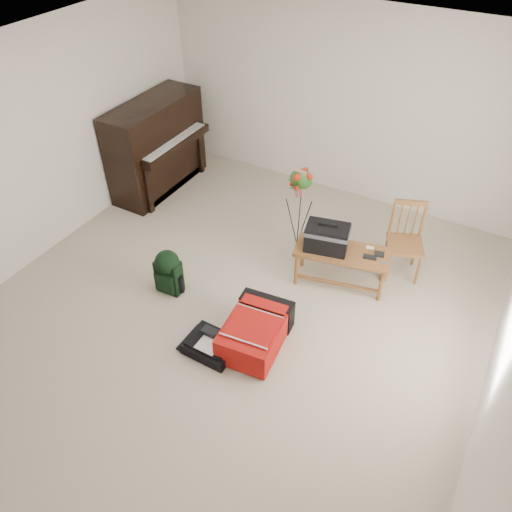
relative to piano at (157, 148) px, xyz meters
The scene contains 11 objects.
floor 2.77m from the piano, 36.20° to the right, with size 5.00×5.50×0.01m, color beige.
ceiling 3.31m from the piano, 36.20° to the right, with size 5.00×5.50×0.01m, color white.
wall_back 2.55m from the piano, 27.74° to the left, with size 5.00×0.04×2.50m, color silver.
wall_left 1.76m from the piano, 101.09° to the right, with size 0.04×5.50×2.50m, color silver.
piano is the anchor object (origin of this frame).
bench 2.94m from the piano, 12.90° to the right, with size 1.09×0.63×0.79m.
dining_chair 3.55m from the piano, ahead, with size 0.50×0.50×0.89m.
red_suitcase 3.22m from the piano, 35.14° to the right, with size 0.60×0.84×0.34m.
black_duffel 3.19m from the piano, 43.67° to the right, with size 0.49×0.40×0.20m.
green_backpack 2.23m from the piano, 50.02° to the right, with size 0.28×0.26×0.54m.
flower_stand 2.30m from the piano, ahead, with size 0.40×0.40×1.07m.
Camera 1 is at (2.02, -3.10, 3.88)m, focal length 35.00 mm.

